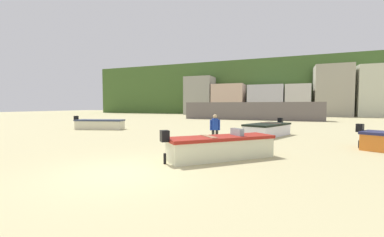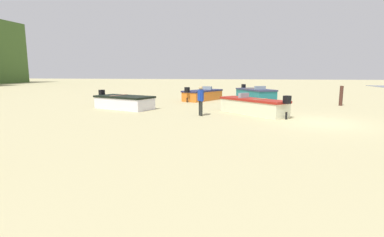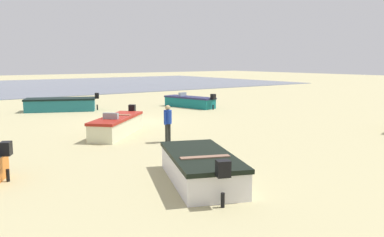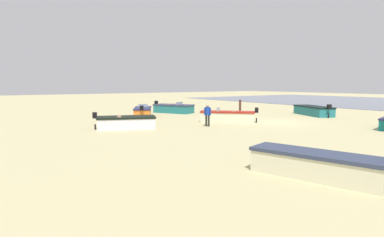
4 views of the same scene
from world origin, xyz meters
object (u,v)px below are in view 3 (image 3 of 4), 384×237
Objects in this scene: boat_white_3 at (201,168)px; boat_cream_4 at (117,125)px; boat_teal_2 at (190,102)px; boat_teal_6 at (61,104)px; beach_walker_foreground at (168,121)px.

boat_white_3 is 1.07× the size of boat_cream_4.
boat_teal_2 is 1.07× the size of boat_white_3.
boat_teal_2 is at bearing 77.66° from boat_white_3.
boat_white_3 is (10.45, 15.06, 0.01)m from boat_teal_2.
boat_white_3 is 0.85× the size of boat_teal_6.
boat_white_3 is 2.61× the size of beach_walker_foreground.
boat_cream_4 is at bearing -159.45° from boat_teal_6.
boat_teal_2 is at bearing -87.82° from boat_teal_6.
boat_teal_2 is at bearing -156.96° from beach_walker_foreground.
beach_walker_foreground reaches higher than boat_cream_4.
beach_walker_foreground reaches higher than boat_teal_2.
beach_walker_foreground is at bearing -143.29° from boat_teal_2.
boat_teal_6 reaches higher than boat_teal_2.
boat_white_3 is at bearing 40.02° from beach_walker_foreground.
boat_teal_6 is 13.30m from beach_walker_foreground.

